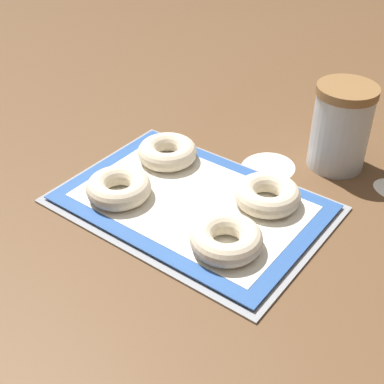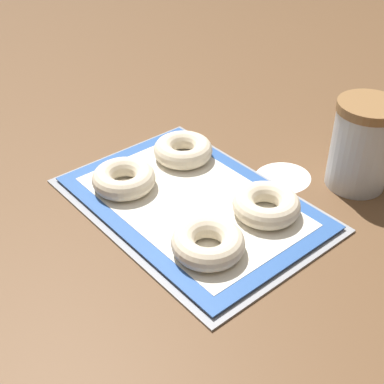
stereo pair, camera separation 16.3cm
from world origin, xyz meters
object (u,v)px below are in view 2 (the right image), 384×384
Objects in this scene: bagel_front_right at (208,243)px; bagel_back_left at (183,150)px; baking_tray at (192,204)px; bagel_front_left at (124,178)px; flour_canister at (362,145)px; bagel_back_right at (266,205)px.

bagel_front_right is 1.00× the size of bagel_back_left.
bagel_front_left reaches higher than baking_tray.
baking_tray is 0.32m from flour_canister.
bagel_back_right is 0.69× the size of flour_canister.
bagel_back_left is 0.22m from bagel_back_right.
bagel_front_left is at bearing -179.92° from bagel_front_right.
bagel_back_right is at bearing 32.29° from bagel_front_left.
baking_tray is 4.01× the size of bagel_back_right.
bagel_front_left is 1.00× the size of bagel_back_right.
bagel_back_right is at bearing 93.33° from bagel_front_right.
bagel_back_left is at bearing 92.63° from bagel_front_left.
bagel_back_right is 0.21m from flour_canister.
flour_canister is (0.26, 0.20, 0.05)m from bagel_back_left.
bagel_front_left is 0.14m from bagel_back_left.
baking_tray is at bearing -117.41° from flour_canister.
bagel_front_right is 0.69× the size of flour_canister.
bagel_back_right reaches higher than baking_tray.
bagel_front_left and bagel_back_left have the same top height.
flour_canister is at bearing 85.59° from bagel_front_right.
bagel_front_right and bagel_back_right have the same top height.
baking_tray is 0.13m from bagel_back_right.
baking_tray is 4.01× the size of bagel_front_left.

